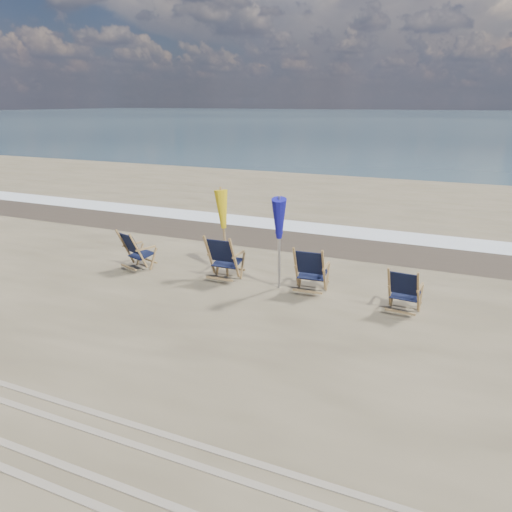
# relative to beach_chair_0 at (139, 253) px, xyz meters

# --- Properties ---
(ocean) EXTENTS (400.00, 400.00, 0.00)m
(ocean) POSITION_rel_beach_chair_0_xyz_m (3.10, 125.49, -0.49)
(ocean) COLOR #3A5560
(ocean) RESTS_ON ground
(surf_foam) EXTENTS (200.00, 1.40, 0.01)m
(surf_foam) POSITION_rel_beach_chair_0_xyz_m (3.10, 5.79, -0.49)
(surf_foam) COLOR silver
(surf_foam) RESTS_ON ground
(wet_sand_strip) EXTENTS (200.00, 2.60, 0.00)m
(wet_sand_strip) POSITION_rel_beach_chair_0_xyz_m (3.10, 4.29, -0.49)
(wet_sand_strip) COLOR #42362A
(wet_sand_strip) RESTS_ON ground
(tire_tracks) EXTENTS (80.00, 1.30, 0.01)m
(tire_tracks) POSITION_rel_beach_chair_0_xyz_m (3.10, -5.31, -0.49)
(tire_tracks) COLOR gray
(tire_tracks) RESTS_ON ground
(beach_chair_0) EXTENTS (0.83, 0.88, 0.98)m
(beach_chair_0) POSITION_rel_beach_chair_0_xyz_m (0.00, 0.00, 0.00)
(beach_chair_0) COLOR black
(beach_chair_0) RESTS_ON ground
(beach_chair_1) EXTENTS (0.72, 0.80, 1.08)m
(beach_chair_1) POSITION_rel_beach_chair_0_xyz_m (2.32, 0.29, 0.05)
(beach_chair_1) COLOR black
(beach_chair_1) RESTS_ON ground
(beach_chair_2) EXTENTS (0.72, 0.80, 1.04)m
(beach_chair_2) POSITION_rel_beach_chair_0_xyz_m (4.30, 0.37, 0.03)
(beach_chair_2) COLOR black
(beach_chair_2) RESTS_ON ground
(beach_chair_3) EXTENTS (0.64, 0.71, 0.94)m
(beach_chair_3) POSITION_rel_beach_chair_0_xyz_m (6.18, 0.06, -0.02)
(beach_chair_3) COLOR black
(beach_chair_3) RESTS_ON ground
(umbrella_yellow) EXTENTS (0.30, 0.30, 1.94)m
(umbrella_yellow) POSITION_rel_beach_chair_0_xyz_m (1.88, 0.69, 0.94)
(umbrella_yellow) COLOR #997644
(umbrella_yellow) RESTS_ON ground
(umbrella_blue) EXTENTS (0.30, 0.30, 2.05)m
(umbrella_blue) POSITION_rel_beach_chair_0_xyz_m (3.38, 0.23, 1.04)
(umbrella_blue) COLOR #A5A5AD
(umbrella_blue) RESTS_ON ground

